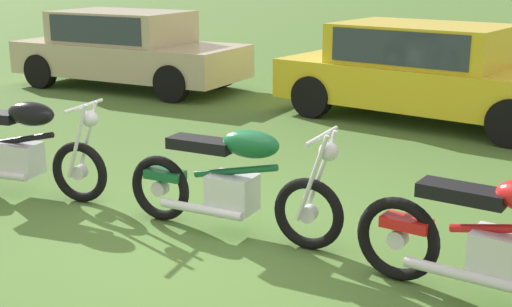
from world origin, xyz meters
name	(u,v)px	position (x,y,z in m)	size (l,w,h in m)	color
ground_plane	(208,245)	(0.00, 0.00, 0.00)	(120.00, 120.00, 0.00)	#476B2D
motorcycle_black	(19,148)	(-2.39, 0.15, 0.49)	(2.03, 0.77, 1.02)	black
motorcycle_green	(233,181)	(0.05, 0.32, 0.48)	(2.09, 0.64, 1.02)	black
motorcycle_red	(503,241)	(2.34, 0.12, 0.48)	(2.11, 0.64, 1.02)	black
car_beige	(126,45)	(-5.59, 5.58, 0.80)	(4.46, 1.99, 1.43)	#BCAD8C
car_yellow	(426,67)	(0.11, 5.65, 0.80)	(4.60, 2.34, 1.43)	gold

